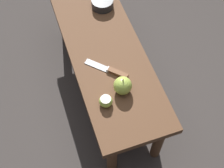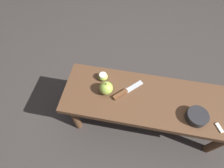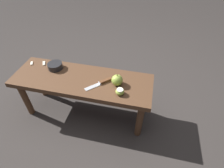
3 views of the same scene
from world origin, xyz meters
name	(u,v)px [view 1 (image 1 of 3)]	position (x,y,z in m)	size (l,w,h in m)	color
ground_plane	(105,86)	(0.00, 0.00, 0.00)	(8.00, 8.00, 0.00)	#383330
wooden_bench	(104,52)	(0.00, 0.00, 0.35)	(1.12, 0.37, 0.41)	brown
knife	(112,71)	(-0.17, 0.01, 0.42)	(0.18, 0.18, 0.02)	#B7BABF
apple_whole	(122,86)	(-0.29, 0.00, 0.46)	(0.09, 0.09, 0.10)	#9EB747
apple_cut	(106,101)	(-0.33, 0.10, 0.44)	(0.06, 0.06, 0.04)	#9EB747
bowl	(102,3)	(0.26, -0.08, 0.44)	(0.12, 0.12, 0.05)	#232326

